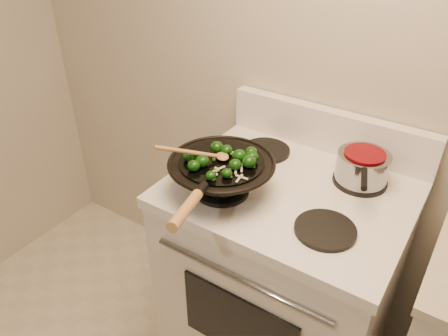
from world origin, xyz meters
The scene contains 5 objects.
stove centered at (-0.22, 1.17, 0.47)m, with size 0.78×0.67×1.08m.
wok centered at (-0.39, 1.02, 0.99)m, with size 0.34×0.56×0.17m.
stirfry centered at (-0.38, 1.02, 1.05)m, with size 0.23×0.21×0.04m.
wooden_spoon centered at (-0.44, 0.98, 1.07)m, with size 0.17×0.20×0.08m.
saucepan centered at (-0.04, 1.32, 0.98)m, with size 0.17×0.27×0.10m.
Camera 1 is at (0.25, 0.06, 1.76)m, focal length 35.00 mm.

